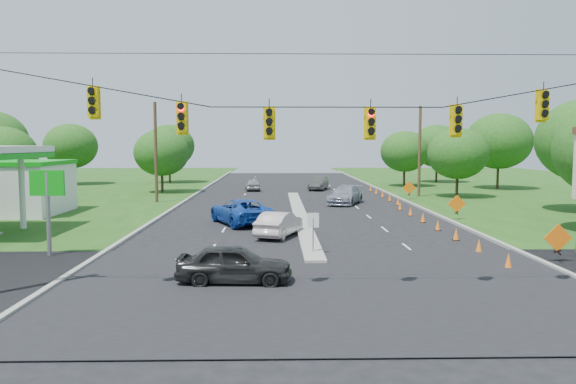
{
  "coord_description": "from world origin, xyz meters",
  "views": [
    {
      "loc": [
        -1.78,
        -20.44,
        5.37
      ],
      "look_at": [
        -1.14,
        8.91,
        2.8
      ],
      "focal_mm": 35.0,
      "sensor_mm": 36.0,
      "label": 1
    }
  ],
  "objects": [
    {
      "name": "blue_pickup",
      "position": [
        -4.1,
        16.61,
        0.84
      ],
      "size": [
        5.0,
        6.68,
        1.69
      ],
      "primitive_type": "imported",
      "rotation": [
        0.0,
        0.0,
        3.56
      ],
      "color": "#1543A9",
      "rests_on": "ground"
    },
    {
      "name": "tree_5",
      "position": [
        -14.0,
        40.0,
        4.34
      ],
      "size": [
        5.88,
        5.88,
        6.86
      ],
      "color": "black",
      "rests_on": "ground"
    },
    {
      "name": "cone_8",
      "position": [
        8.78,
        31.0,
        0.35
      ],
      "size": [
        0.32,
        0.32,
        0.7
      ],
      "primitive_type": "cone",
      "color": "orange",
      "rests_on": "ground"
    },
    {
      "name": "ground",
      "position": [
        0.0,
        0.0,
        0.0
      ],
      "size": [
        160.0,
        160.0,
        0.0
      ],
      "primitive_type": "plane",
      "color": "black",
      "rests_on": "ground"
    },
    {
      "name": "tree_6",
      "position": [
        -16.0,
        55.0,
        4.96
      ],
      "size": [
        6.72,
        6.72,
        7.84
      ],
      "color": "black",
      "rests_on": "ground"
    },
    {
      "name": "utility_pole_far_right",
      "position": [
        12.5,
        35.0,
        4.5
      ],
      "size": [
        0.28,
        0.28,
        9.0
      ],
      "primitive_type": "cylinder",
      "color": "#422D1C",
      "rests_on": "ground"
    },
    {
      "name": "tree_11",
      "position": [
        20.0,
        55.0,
        4.96
      ],
      "size": [
        6.72,
        6.72,
        7.84
      ],
      "color": "black",
      "rests_on": "ground"
    },
    {
      "name": "tree_12",
      "position": [
        14.0,
        48.0,
        4.34
      ],
      "size": [
        5.88,
        5.88,
        6.86
      ],
      "color": "black",
      "rests_on": "ground"
    },
    {
      "name": "tree_10",
      "position": [
        24.0,
        44.0,
        5.58
      ],
      "size": [
        7.56,
        7.56,
        8.82
      ],
      "color": "black",
      "rests_on": "ground"
    },
    {
      "name": "median",
      "position": [
        0.0,
        21.0,
        0.0
      ],
      "size": [
        1.0,
        34.0,
        0.18
      ],
      "primitive_type": "cube",
      "color": "gray",
      "rests_on": "ground"
    },
    {
      "name": "work_sign_1",
      "position": [
        10.8,
        18.0,
        1.09
      ],
      "size": [
        1.27,
        0.58,
        1.37
      ],
      "color": "black",
      "rests_on": "ground"
    },
    {
      "name": "white_sedan",
      "position": [
        -1.6,
        11.54,
        0.72
      ],
      "size": [
        2.92,
        4.65,
        1.45
      ],
      "primitive_type": "imported",
      "rotation": [
        0.0,
        0.0,
        2.8
      ],
      "color": "#BDADAD",
      "rests_on": "ground"
    },
    {
      "name": "work_sign_2",
      "position": [
        10.8,
        32.0,
        1.09
      ],
      "size": [
        1.27,
        0.58,
        1.37
      ],
      "color": "black",
      "rests_on": "ground"
    },
    {
      "name": "tree_4",
      "position": [
        -28.0,
        52.0,
        4.96
      ],
      "size": [
        6.72,
        6.72,
        7.84
      ],
      "color": "black",
      "rests_on": "ground"
    },
    {
      "name": "cone_3",
      "position": [
        8.18,
        13.5,
        0.35
      ],
      "size": [
        0.32,
        0.32,
        0.7
      ],
      "primitive_type": "cone",
      "color": "orange",
      "rests_on": "ground"
    },
    {
      "name": "curb_left",
      "position": [
        -10.1,
        30.0,
        0.0
      ],
      "size": [
        0.25,
        110.0,
        0.16
      ],
      "primitive_type": "cube",
      "color": "gray",
      "rests_on": "ground"
    },
    {
      "name": "cone_1",
      "position": [
        8.18,
        6.5,
        0.35
      ],
      "size": [
        0.32,
        0.32,
        0.7
      ],
      "primitive_type": "cone",
      "color": "orange",
      "rests_on": "ground"
    },
    {
      "name": "cone_6",
      "position": [
        8.18,
        24.0,
        0.35
      ],
      "size": [
        0.32,
        0.32,
        0.7
      ],
      "primitive_type": "cone",
      "color": "orange",
      "rests_on": "ground"
    },
    {
      "name": "tree_2",
      "position": [
        -26.0,
        30.0,
        4.34
      ],
      "size": [
        5.88,
        5.88,
        6.86
      ],
      "color": "black",
      "rests_on": "ground"
    },
    {
      "name": "cone_7",
      "position": [
        8.78,
        27.5,
        0.35
      ],
      "size": [
        0.32,
        0.32,
        0.7
      ],
      "primitive_type": "cone",
      "color": "orange",
      "rests_on": "ground"
    },
    {
      "name": "tree_9",
      "position": [
        16.0,
        34.0,
        4.34
      ],
      "size": [
        5.88,
        5.88,
        6.86
      ],
      "color": "black",
      "rests_on": "ground"
    },
    {
      "name": "silver_car_far",
      "position": [
        4.33,
        28.57,
        0.79
      ],
      "size": [
        4.09,
        5.9,
        1.59
      ],
      "primitive_type": "imported",
      "rotation": [
        0.0,
        0.0,
        -0.38
      ],
      "color": "gray",
      "rests_on": "ground"
    },
    {
      "name": "work_sign_0",
      "position": [
        10.8,
        4.0,
        1.09
      ],
      "size": [
        1.27,
        0.58,
        1.37
      ],
      "color": "black",
      "rests_on": "ground"
    },
    {
      "name": "signal_span",
      "position": [
        -0.05,
        -1.0,
        4.97
      ],
      "size": [
        25.6,
        0.32,
        9.0
      ],
      "color": "#422D1C",
      "rests_on": "ground"
    },
    {
      "name": "black_sedan",
      "position": [
        -3.37,
        0.75,
        0.75
      ],
      "size": [
        4.49,
        1.99,
        1.5
      ],
      "primitive_type": "imported",
      "rotation": [
        0.0,
        0.0,
        1.52
      ],
      "color": "black",
      "rests_on": "ground"
    },
    {
      "name": "cone_11",
      "position": [
        8.78,
        41.5,
        0.35
      ],
      "size": [
        0.32,
        0.32,
        0.7
      ],
      "primitive_type": "cone",
      "color": "orange",
      "rests_on": "ground"
    },
    {
      "name": "silver_car_oncoming",
      "position": [
        -4.41,
        42.9,
        0.67
      ],
      "size": [
        1.96,
        4.05,
        1.33
      ],
      "primitive_type": "imported",
      "rotation": [
        0.0,
        0.0,
        3.24
      ],
      "color": "gray",
      "rests_on": "ground"
    },
    {
      "name": "cone_0",
      "position": [
        8.18,
        3.0,
        0.35
      ],
      "size": [
        0.32,
        0.32,
        0.7
      ],
      "primitive_type": "cone",
      "color": "orange",
      "rests_on": "ground"
    },
    {
      "name": "cone_2",
      "position": [
        8.18,
        10.0,
        0.35
      ],
      "size": [
        0.32,
        0.32,
        0.7
      ],
      "primitive_type": "cone",
      "color": "orange",
      "rests_on": "ground"
    },
    {
      "name": "utility_pole_far_left",
      "position": [
        -12.5,
        30.0,
        4.5
      ],
      "size": [
        0.28,
        0.28,
        9.0
      ],
      "primitive_type": "cylinder",
      "color": "#422D1C",
      "rests_on": "ground"
    },
    {
      "name": "cone_10",
      "position": [
        8.78,
        38.0,
        0.35
      ],
      "size": [
        0.32,
        0.32,
        0.7
      ],
      "primitive_type": "cone",
      "color": "orange",
      "rests_on": "ground"
    },
    {
      "name": "median_sign",
      "position": [
        0.0,
        6.0,
        1.46
      ],
      "size": [
        0.55,
        0.06,
        2.05
      ],
      "color": "gray",
      "rests_on": "ground"
    },
    {
      "name": "cone_5",
      "position": [
        8.18,
        20.5,
        0.35
      ],
      "size": [
        0.32,
        0.32,
        0.7
      ],
      "primitive_type": "cone",
      "color": "orange",
      "rests_on": "ground"
    },
    {
      "name": "dark_car_receding",
      "position": [
        3.12,
        43.64,
        0.77
      ],
      "size": [
        2.74,
        4.96,
        1.55
      ],
      "primitive_type": "imported",
      "rotation": [
        0.0,
        0.0,
        -0.25
      ],
      "color": "#313131",
      "rests_on": "ground"
    },
    {
      "name": "cone_4",
      "position": [
        8.18,
        17.0,
        0.35
      ],
      "size": [
        0.32,
        0.32,
        0.7
      ],
      "primitive_type": "cone",
      "color": "orange",
      "rests_on": "ground"
    },
    {
      "name": "curb_right",
      "position": [
        10.1,
        30.0,
        0.0
      ],
      "size": [
        0.25,
        110.0,
        0.16
      ],
      "primitive_type": "cube",
      "color": "gray",
      "rests_on": "ground"
    },
    {
      "name": "cross_street",
      "position": [
        0.0,
        0.0,
        0.0
      ],
      "size": [
        160.0,
        14.0,
        0.02
      ],
      "primitive_type": "cube",
      "color": "black",
      "rests_on": "ground"
    },
    {
      "name": "cone_9",
      "position": [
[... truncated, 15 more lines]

